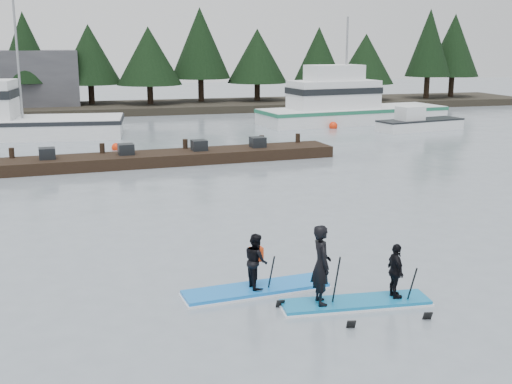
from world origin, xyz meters
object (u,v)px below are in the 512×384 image
object	(u,v)px
fishing_boat_medium	(348,115)
paddleboard_solo	(256,274)
floating_dock	(169,158)
paddleboard_duo	(351,277)

from	to	relation	value
fishing_boat_medium	paddleboard_solo	bearing A→B (deg)	-124.54
floating_dock	paddleboard_duo	world-z (taller)	paddleboard_duo
floating_dock	paddleboard_solo	xyz separation A→B (m)	(-0.30, -16.72, 0.17)
fishing_boat_medium	floating_dock	bearing A→B (deg)	-147.01
fishing_boat_medium	floating_dock	size ratio (longest dim) A/B	0.87
paddleboard_solo	paddleboard_duo	size ratio (longest dim) A/B	1.04
fishing_boat_medium	paddleboard_solo	xyz separation A→B (m)	(-14.91, -29.18, -0.14)
paddleboard_duo	paddleboard_solo	bearing A→B (deg)	148.34
fishing_boat_medium	paddleboard_solo	world-z (taller)	fishing_boat_medium
fishing_boat_medium	paddleboard_solo	distance (m)	32.77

